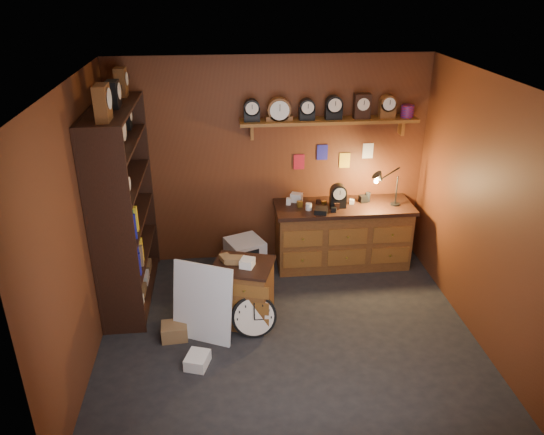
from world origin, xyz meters
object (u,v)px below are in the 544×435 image
at_px(shelving_unit, 120,200).
at_px(big_round_clock, 254,316).
at_px(low_cabinet, 243,290).
at_px(workbench, 342,232).

distance_m(shelving_unit, big_round_clock, 1.99).
relative_size(shelving_unit, low_cabinet, 3.18).
xyz_separation_m(shelving_unit, low_cabinet, (1.33, -0.67, -0.86)).
height_order(workbench, big_round_clock, workbench).
height_order(shelving_unit, low_cabinet, shelving_unit).
bearing_deg(shelving_unit, low_cabinet, -26.58).
bearing_deg(big_round_clock, shelving_unit, 146.67).
distance_m(low_cabinet, big_round_clock, 0.33).
xyz_separation_m(shelving_unit, big_round_clock, (1.43, -0.94, -1.02)).
bearing_deg(workbench, big_round_clock, -131.51).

